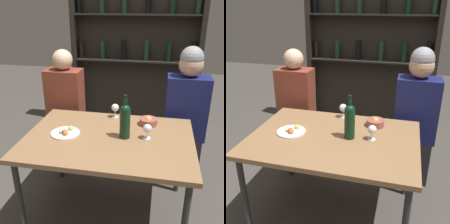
# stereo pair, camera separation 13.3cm
# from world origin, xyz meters

# --- Properties ---
(ground_plane) EXTENTS (10.00, 10.00, 0.00)m
(ground_plane) POSITION_xyz_m (0.00, 0.00, 0.00)
(ground_plane) COLOR #47423D
(dining_table) EXTENTS (1.27, 0.89, 0.72)m
(dining_table) POSITION_xyz_m (0.00, 0.00, 0.66)
(dining_table) COLOR olive
(dining_table) RESTS_ON ground_plane
(wine_rack_wall) EXTENTS (1.69, 0.21, 2.35)m
(wine_rack_wall) POSITION_xyz_m (0.00, 1.78, 1.22)
(wine_rack_wall) COLOR #28231E
(wine_rack_wall) RESTS_ON ground_plane
(wine_bottle) EXTENTS (0.08, 0.08, 0.34)m
(wine_bottle) POSITION_xyz_m (0.12, 0.02, 0.87)
(wine_bottle) COLOR black
(wine_bottle) RESTS_ON dining_table
(wine_glass_0) EXTENTS (0.07, 0.07, 0.13)m
(wine_glass_0) POSITION_xyz_m (-0.02, 0.37, 0.81)
(wine_glass_0) COLOR silver
(wine_glass_0) RESTS_ON dining_table
(wine_glass_1) EXTENTS (0.07, 0.07, 0.12)m
(wine_glass_1) POSITION_xyz_m (0.29, 0.03, 0.80)
(wine_glass_1) COLOR silver
(wine_glass_1) RESTS_ON dining_table
(food_plate_0) EXTENTS (0.22, 0.22, 0.05)m
(food_plate_0) POSITION_xyz_m (-0.34, -0.01, 0.73)
(food_plate_0) COLOR white
(food_plate_0) RESTS_ON dining_table
(snack_bowl) EXTENTS (0.14, 0.14, 0.08)m
(snack_bowl) POSITION_xyz_m (0.28, 0.27, 0.75)
(snack_bowl) COLOR #995142
(snack_bowl) RESTS_ON dining_table
(seated_person_left) EXTENTS (0.35, 0.22, 1.26)m
(seated_person_left) POSITION_xyz_m (-0.58, 0.64, 0.60)
(seated_person_left) COLOR #26262B
(seated_person_left) RESTS_ON ground_plane
(seated_person_right) EXTENTS (0.38, 0.22, 1.32)m
(seated_person_right) POSITION_xyz_m (0.61, 0.64, 0.66)
(seated_person_right) COLOR #26262B
(seated_person_right) RESTS_ON ground_plane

